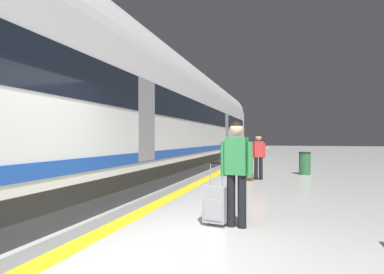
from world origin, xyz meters
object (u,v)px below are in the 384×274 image
duffel_bag_near (248,176)px  waste_bin (305,163)px  rolling_suitcase_foreground (215,204)px  passenger_near (258,153)px  high_speed_train (166,113)px  traveller_foreground (236,166)px

duffel_bag_near → waste_bin: (1.97, 2.36, 0.30)m
rolling_suitcase_foreground → passenger_near: size_ratio=0.66×
rolling_suitcase_foreground → passenger_near: passenger_near is taller
high_speed_train → rolling_suitcase_foreground: high_speed_train is taller
rolling_suitcase_foreground → duffel_bag_near: size_ratio=2.39×
passenger_near → duffel_bag_near: bearing=-134.4°
waste_bin → rolling_suitcase_foreground: bearing=-103.2°
passenger_near → waste_bin: bearing=50.9°
passenger_near → duffel_bag_near: size_ratio=3.64×
traveller_foreground → rolling_suitcase_foreground: bearing=-174.2°
rolling_suitcase_foreground → duffel_bag_near: bearing=91.1°
traveller_foreground → duffel_bag_near: (-0.46, 5.55, -0.85)m
traveller_foreground → rolling_suitcase_foreground: (-0.35, -0.04, -0.65)m
traveller_foreground → rolling_suitcase_foreground: traveller_foreground is taller
passenger_near → duffel_bag_near: passenger_near is taller
high_speed_train → waste_bin: 6.00m
high_speed_train → traveller_foreground: bearing=-58.9°
duffel_bag_near → passenger_near: bearing=45.6°
passenger_near → waste_bin: 2.66m
rolling_suitcase_foreground → duffel_bag_near: (-0.11, 5.58, -0.21)m
passenger_near → duffel_bag_near: (-0.32, -0.33, -0.78)m
rolling_suitcase_foreground → traveller_foreground: bearing=5.8°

